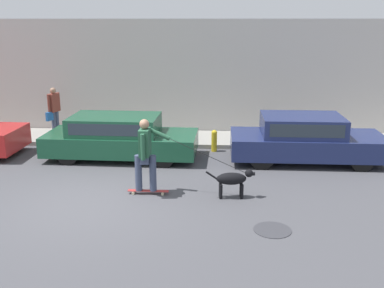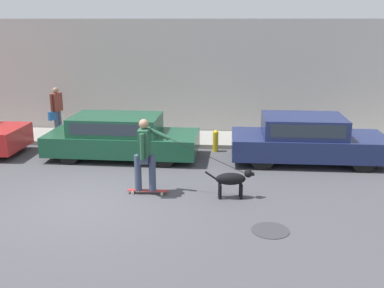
{
  "view_description": "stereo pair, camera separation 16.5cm",
  "coord_description": "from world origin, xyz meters",
  "views": [
    {
      "loc": [
        2.81,
        -8.98,
        3.89
      ],
      "look_at": [
        2.14,
        1.63,
        0.95
      ],
      "focal_mm": 42.0,
      "sensor_mm": 36.0,
      "label": 1
    },
    {
      "loc": [
        2.98,
        -8.97,
        3.89
      ],
      "look_at": [
        2.14,
        1.63,
        0.95
      ],
      "focal_mm": 42.0,
      "sensor_mm": 36.0,
      "label": 2
    }
  ],
  "objects": [
    {
      "name": "parked_car_2",
      "position": [
        5.23,
        3.43,
        0.65
      ],
      "size": [
        4.28,
        1.79,
        1.33
      ],
      "rotation": [
        0.0,
        0.0,
        0.0
      ],
      "color": "black",
      "rests_on": "ground_plane"
    },
    {
      "name": "fire_hydrant",
      "position": [
        2.65,
        4.28,
        0.35
      ],
      "size": [
        0.18,
        0.18,
        0.67
      ],
      "color": "gold",
      "rests_on": "ground_plane"
    },
    {
      "name": "sidewalk_curb",
      "position": [
        0.0,
        5.48,
        0.06
      ],
      "size": [
        30.0,
        1.89,
        0.13
      ],
      "color": "gray",
      "rests_on": "ground_plane"
    },
    {
      "name": "back_wall",
      "position": [
        0.0,
        6.59,
        1.97
      ],
      "size": [
        32.0,
        0.3,
        3.94
      ],
      "color": "#B2ADA8",
      "rests_on": "ground_plane"
    },
    {
      "name": "dog",
      "position": [
        3.13,
        0.57,
        0.44
      ],
      "size": [
        1.11,
        0.34,
        0.67
      ],
      "rotation": [
        0.0,
        0.0,
        0.1
      ],
      "color": "black",
      "rests_on": "ground_plane"
    },
    {
      "name": "manhole_cover",
      "position": [
        3.86,
        -1.04,
        0.01
      ],
      "size": [
        0.73,
        0.73,
        0.01
      ],
      "color": "#38383D",
      "rests_on": "ground_plane"
    },
    {
      "name": "ground_plane",
      "position": [
        0.0,
        0.0,
        0.0
      ],
      "size": [
        36.0,
        36.0,
        0.0
      ],
      "primitive_type": "plane",
      "color": "#47474C"
    },
    {
      "name": "pedestrian_with_bag",
      "position": [
        -2.7,
        5.37,
        1.02
      ],
      "size": [
        0.34,
        0.66,
        1.62
      ],
      "rotation": [
        0.0,
        0.0,
        2.8
      ],
      "color": "#3D4760",
      "rests_on": "sidewalk_curb"
    },
    {
      "name": "parked_car_1",
      "position": [
        -0.08,
        3.43,
        0.62
      ],
      "size": [
        4.39,
        1.85,
        1.25
      ],
      "rotation": [
        0.0,
        0.0,
        -0.02
      ],
      "color": "black",
      "rests_on": "ground_plane"
    },
    {
      "name": "skateboarder",
      "position": [
        1.15,
        0.66,
        1.01
      ],
      "size": [
        2.78,
        0.65,
        1.77
      ],
      "rotation": [
        0.0,
        0.0,
        -0.0
      ],
      "color": "beige",
      "rests_on": "ground_plane"
    }
  ]
}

